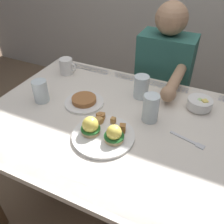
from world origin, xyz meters
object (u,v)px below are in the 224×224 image
object	(u,v)px
dining_table	(110,135)
diner_person	(162,81)
fork	(189,141)
fruit_bowl	(199,104)
water_glass_near	(41,92)
water_glass_extra	(141,88)
water_glass_far	(151,109)
eggs_benedict_plate	(102,132)
side_plate	(84,101)
coffee_mug	(67,66)

from	to	relation	value
dining_table	diner_person	size ratio (longest dim) A/B	1.05
fork	fruit_bowl	bearing A→B (deg)	90.93
dining_table	fork	world-z (taller)	fork
water_glass_near	water_glass_extra	world-z (taller)	water_glass_extra
water_glass_far	fruit_bowl	bearing A→B (deg)	44.19
water_glass_far	fork	bearing A→B (deg)	-18.68
fork	water_glass_far	distance (m)	0.22
eggs_benedict_plate	water_glass_extra	bearing A→B (deg)	83.61
water_glass_extra	eggs_benedict_plate	bearing A→B (deg)	-96.39
fruit_bowl	diner_person	distance (m)	0.45
fruit_bowl	dining_table	bearing A→B (deg)	-145.09
fork	side_plate	world-z (taller)	side_plate
fruit_bowl	diner_person	size ratio (longest dim) A/B	0.11
water_glass_far	side_plate	xyz separation A→B (m)	(-0.34, -0.02, -0.05)
dining_table	water_glass_extra	xyz separation A→B (m)	(0.07, 0.23, 0.16)
fork	water_glass_extra	size ratio (longest dim) A/B	1.28
dining_table	water_glass_extra	bearing A→B (deg)	73.42
dining_table	coffee_mug	bearing A→B (deg)	146.00
side_plate	water_glass_extra	bearing A→B (deg)	37.26
eggs_benedict_plate	diner_person	distance (m)	0.74
eggs_benedict_plate	water_glass_extra	xyz separation A→B (m)	(0.04, 0.36, 0.03)
eggs_benedict_plate	side_plate	bearing A→B (deg)	137.38
fruit_bowl	coffee_mug	bearing A→B (deg)	177.65
fork	dining_table	bearing A→B (deg)	-179.67
water_glass_extra	side_plate	world-z (taller)	water_glass_extra
eggs_benedict_plate	side_plate	world-z (taller)	eggs_benedict_plate
coffee_mug	diner_person	size ratio (longest dim) A/B	0.10
fork	water_glass_far	xyz separation A→B (m)	(-0.20, 0.07, 0.06)
fork	water_glass_far	bearing A→B (deg)	161.32
water_glass_near	fork	bearing A→B (deg)	1.55
side_plate	diner_person	size ratio (longest dim) A/B	0.18
side_plate	fruit_bowl	bearing A→B (deg)	20.72
fruit_bowl	coffee_mug	distance (m)	0.79
fork	water_glass_extra	world-z (taller)	water_glass_extra
diner_person	fork	bearing A→B (deg)	-65.39
eggs_benedict_plate	water_glass_extra	size ratio (longest dim) A/B	2.23
diner_person	water_glass_near	bearing A→B (deg)	-127.50
water_glass_far	diner_person	size ratio (longest dim) A/B	0.12
water_glass_extra	side_plate	distance (m)	0.30
fruit_bowl	side_plate	bearing A→B (deg)	-159.28
dining_table	fork	bearing A→B (deg)	0.33
fruit_bowl	eggs_benedict_plate	bearing A→B (deg)	-131.23
coffee_mug	fork	bearing A→B (deg)	-19.73
dining_table	water_glass_far	size ratio (longest dim) A/B	8.96
side_plate	eggs_benedict_plate	bearing A→B (deg)	-42.62
coffee_mug	diner_person	xyz separation A→B (m)	(0.52, 0.31, -0.14)
water_glass_far	dining_table	bearing A→B (deg)	-158.48
fruit_bowl	fork	size ratio (longest dim) A/B	0.78
water_glass_far	diner_person	xyz separation A→B (m)	(-0.08, 0.53, -0.15)
water_glass_extra	fork	bearing A→B (deg)	-37.74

